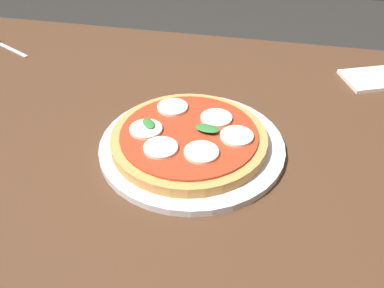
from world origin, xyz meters
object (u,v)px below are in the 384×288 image
dining_table (143,176)px  napkin (375,79)px  pizza (189,138)px  serving_tray (192,146)px

dining_table → napkin: 0.53m
pizza → napkin: bearing=42.5°
serving_tray → napkin: size_ratio=2.37×
serving_tray → pizza: (-0.00, -0.00, 0.02)m
dining_table → pizza: size_ratio=5.19×
serving_tray → napkin: 0.45m
dining_table → serving_tray: bearing=-13.4°
dining_table → napkin: bearing=33.1°
napkin → serving_tray: bearing=-137.3°
dining_table → napkin: napkin is taller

